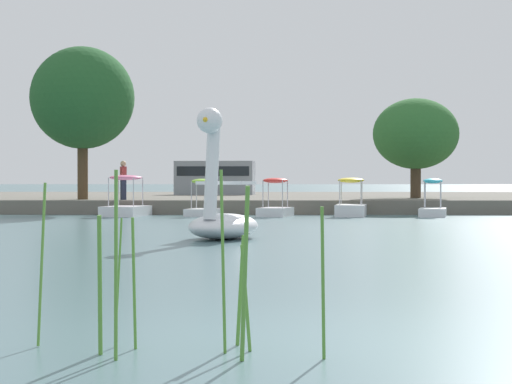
{
  "coord_description": "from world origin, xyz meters",
  "views": [
    {
      "loc": [
        -0.38,
        -7.62,
        1.41
      ],
      "look_at": [
        -0.81,
        19.78,
        1.04
      ],
      "focal_mm": 60.77,
      "sensor_mm": 36.0,
      "label": 1
    }
  ],
  "objects_px": {
    "tree_sapling_by_fence": "(416,134)",
    "person_on_path": "(123,179)",
    "pedal_boat_pink": "(126,204)",
    "parked_van": "(215,177)",
    "pedal_boat_yellow": "(351,205)",
    "pedal_boat_cyan": "(433,207)",
    "tree_broadleaf_behind_dock": "(83,98)",
    "pedal_boat_lime": "(202,205)",
    "swan_boat": "(222,212)",
    "pedal_boat_red": "(275,205)"
  },
  "relations": [
    {
      "from": "person_on_path",
      "to": "pedal_boat_lime",
      "type": "bearing_deg",
      "value": -31.91
    },
    {
      "from": "pedal_boat_red",
      "to": "pedal_boat_pink",
      "type": "relative_size",
      "value": 0.77
    },
    {
      "from": "pedal_boat_lime",
      "to": "tree_broadleaf_behind_dock",
      "type": "bearing_deg",
      "value": 151.79
    },
    {
      "from": "pedal_boat_cyan",
      "to": "pedal_boat_lime",
      "type": "height_order",
      "value": "pedal_boat_cyan"
    },
    {
      "from": "tree_sapling_by_fence",
      "to": "pedal_boat_yellow",
      "type": "bearing_deg",
      "value": -119.29
    },
    {
      "from": "tree_sapling_by_fence",
      "to": "person_on_path",
      "type": "distance_m",
      "value": 13.77
    },
    {
      "from": "parked_van",
      "to": "pedal_boat_red",
      "type": "bearing_deg",
      "value": -77.96
    },
    {
      "from": "pedal_boat_cyan",
      "to": "pedal_boat_yellow",
      "type": "distance_m",
      "value": 3.18
    },
    {
      "from": "parked_van",
      "to": "pedal_boat_lime",
      "type": "bearing_deg",
      "value": -88.28
    },
    {
      "from": "swan_boat",
      "to": "pedal_boat_lime",
      "type": "bearing_deg",
      "value": 96.45
    },
    {
      "from": "pedal_boat_cyan",
      "to": "tree_sapling_by_fence",
      "type": "xyz_separation_m",
      "value": [
        0.44,
        6.57,
        3.19
      ]
    },
    {
      "from": "pedal_boat_red",
      "to": "pedal_boat_yellow",
      "type": "bearing_deg",
      "value": 3.15
    },
    {
      "from": "pedal_boat_lime",
      "to": "tree_sapling_by_fence",
      "type": "relative_size",
      "value": 0.37
    },
    {
      "from": "pedal_boat_yellow",
      "to": "pedal_boat_pink",
      "type": "distance_m",
      "value": 8.88
    },
    {
      "from": "tree_sapling_by_fence",
      "to": "person_on_path",
      "type": "xyz_separation_m",
      "value": [
        -12.97,
        -4.11,
        -2.09
      ]
    },
    {
      "from": "pedal_boat_cyan",
      "to": "parked_van",
      "type": "distance_m",
      "value": 18.35
    },
    {
      "from": "swan_boat",
      "to": "pedal_boat_pink",
      "type": "height_order",
      "value": "swan_boat"
    },
    {
      "from": "pedal_boat_yellow",
      "to": "parked_van",
      "type": "height_order",
      "value": "parked_van"
    },
    {
      "from": "tree_sapling_by_fence",
      "to": "parked_van",
      "type": "distance_m",
      "value": 13.6
    },
    {
      "from": "tree_broadleaf_behind_dock",
      "to": "parked_van",
      "type": "relative_size",
      "value": 1.42
    },
    {
      "from": "swan_boat",
      "to": "pedal_boat_yellow",
      "type": "height_order",
      "value": "swan_boat"
    },
    {
      "from": "pedal_boat_yellow",
      "to": "tree_broadleaf_behind_dock",
      "type": "relative_size",
      "value": 0.36
    },
    {
      "from": "pedal_boat_pink",
      "to": "pedal_boat_red",
      "type": "bearing_deg",
      "value": -2.77
    },
    {
      "from": "pedal_boat_cyan",
      "to": "person_on_path",
      "type": "bearing_deg",
      "value": 168.9
    },
    {
      "from": "pedal_boat_pink",
      "to": "person_on_path",
      "type": "xyz_separation_m",
      "value": [
        -0.48,
        2.21,
        0.99
      ]
    },
    {
      "from": "swan_boat",
      "to": "person_on_path",
      "type": "bearing_deg",
      "value": 107.78
    },
    {
      "from": "pedal_boat_cyan",
      "to": "pedal_boat_yellow",
      "type": "height_order",
      "value": "pedal_boat_yellow"
    },
    {
      "from": "swan_boat",
      "to": "person_on_path",
      "type": "distance_m",
      "value": 16.47
    },
    {
      "from": "tree_broadleaf_behind_dock",
      "to": "person_on_path",
      "type": "bearing_deg",
      "value": -20.55
    },
    {
      "from": "pedal_boat_cyan",
      "to": "person_on_path",
      "type": "distance_m",
      "value": 12.82
    },
    {
      "from": "pedal_boat_pink",
      "to": "parked_van",
      "type": "bearing_deg",
      "value": 80.56
    },
    {
      "from": "pedal_boat_lime",
      "to": "pedal_boat_yellow",
      "type": "bearing_deg",
      "value": -1.53
    },
    {
      "from": "pedal_boat_yellow",
      "to": "parked_van",
      "type": "distance_m",
      "value": 16.81
    },
    {
      "from": "tree_sapling_by_fence",
      "to": "person_on_path",
      "type": "relative_size",
      "value": 3.06
    },
    {
      "from": "pedal_boat_cyan",
      "to": "tree_broadleaf_behind_dock",
      "type": "relative_size",
      "value": 0.33
    },
    {
      "from": "pedal_boat_pink",
      "to": "parked_van",
      "type": "height_order",
      "value": "parked_van"
    },
    {
      "from": "pedal_boat_cyan",
      "to": "pedal_boat_yellow",
      "type": "bearing_deg",
      "value": 177.76
    },
    {
      "from": "pedal_boat_red",
      "to": "pedal_boat_lime",
      "type": "relative_size",
      "value": 1.03
    },
    {
      "from": "pedal_boat_yellow",
      "to": "pedal_boat_red",
      "type": "bearing_deg",
      "value": -176.85
    },
    {
      "from": "swan_boat",
      "to": "pedal_boat_red",
      "type": "bearing_deg",
      "value": 84.09
    },
    {
      "from": "swan_boat",
      "to": "tree_sapling_by_fence",
      "type": "bearing_deg",
      "value": 68.11
    },
    {
      "from": "pedal_boat_yellow",
      "to": "tree_broadleaf_behind_dock",
      "type": "bearing_deg",
      "value": 164.87
    },
    {
      "from": "pedal_boat_yellow",
      "to": "pedal_boat_red",
      "type": "height_order",
      "value": "pedal_boat_yellow"
    },
    {
      "from": "pedal_boat_cyan",
      "to": "pedal_boat_pink",
      "type": "xyz_separation_m",
      "value": [
        -12.06,
        0.25,
        0.11
      ]
    },
    {
      "from": "pedal_boat_yellow",
      "to": "pedal_boat_red",
      "type": "distance_m",
      "value": 2.97
    },
    {
      "from": "person_on_path",
      "to": "parked_van",
      "type": "xyz_separation_m",
      "value": [
        3.04,
        13.19,
        0.15
      ]
    },
    {
      "from": "swan_boat",
      "to": "person_on_path",
      "type": "height_order",
      "value": "swan_boat"
    },
    {
      "from": "pedal_boat_red",
      "to": "tree_broadleaf_behind_dock",
      "type": "xyz_separation_m",
      "value": [
        -8.25,
        3.2,
        4.48
      ]
    },
    {
      "from": "pedal_boat_red",
      "to": "pedal_boat_cyan",
      "type": "bearing_deg",
      "value": 0.36
    },
    {
      "from": "pedal_boat_yellow",
      "to": "tree_sapling_by_fence",
      "type": "relative_size",
      "value": 0.47
    }
  ]
}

